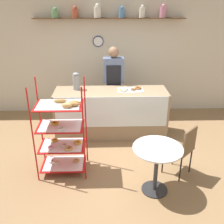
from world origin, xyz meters
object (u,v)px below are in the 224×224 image
(person_worker, at_px, (114,83))
(cafe_chair, at_px, (183,146))
(cafe_table, at_px, (157,159))
(donut_tray_counter, at_px, (129,89))
(pastry_rack, at_px, (62,134))
(coffee_carafe, at_px, (76,81))

(person_worker, height_order, cafe_chair, person_worker)
(cafe_table, bearing_deg, donut_tray_counter, 98.23)
(pastry_rack, bearing_deg, cafe_chair, -5.12)
(donut_tray_counter, bearing_deg, person_worker, 119.16)
(person_worker, relative_size, cafe_table, 2.32)
(person_worker, xyz_separation_m, cafe_chair, (1.03, -1.92, -0.42))
(cafe_table, bearing_deg, cafe_chair, 36.82)
(person_worker, bearing_deg, coffee_carafe, -151.44)
(cafe_chair, bearing_deg, pastry_rack, -49.89)
(person_worker, bearing_deg, donut_tray_counter, -60.84)
(coffee_carafe, bearing_deg, cafe_chair, -40.25)
(coffee_carafe, bearing_deg, pastry_rack, -95.16)
(cafe_table, distance_m, coffee_carafe, 2.35)
(person_worker, xyz_separation_m, donut_tray_counter, (0.28, -0.51, 0.03))
(cafe_table, bearing_deg, coffee_carafe, 124.61)
(coffee_carafe, relative_size, donut_tray_counter, 0.68)
(person_worker, xyz_separation_m, coffee_carafe, (-0.76, -0.41, 0.18))
(cafe_chair, bearing_deg, cafe_table, -7.95)
(person_worker, bearing_deg, cafe_table, -76.71)
(cafe_table, xyz_separation_m, coffee_carafe, (-1.30, 1.88, 0.57))
(pastry_rack, bearing_deg, donut_tray_counter, 47.04)
(person_worker, distance_m, cafe_table, 2.38)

